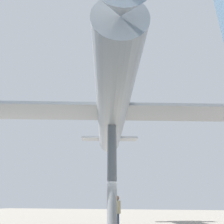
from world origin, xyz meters
name	(u,v)px	position (x,y,z in m)	size (l,w,h in m)	color
support_pylon_central	(112,176)	(0.00, 0.00, 2.81)	(0.52, 0.52, 5.61)	slate
suspended_airplane	(112,111)	(-0.06, 0.18, 6.50)	(15.01, 15.53, 2.67)	#93999E
visitor_person	(117,210)	(0.22, -1.73, 1.09)	(0.45, 0.42, 1.86)	#2D3D56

